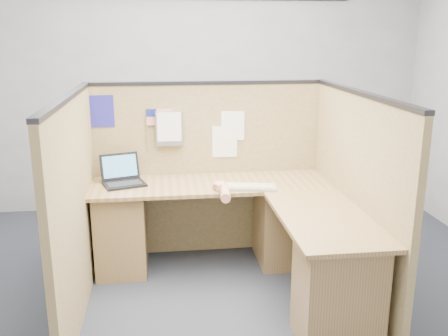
{
  "coord_description": "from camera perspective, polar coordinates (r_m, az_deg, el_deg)",
  "views": [
    {
      "loc": [
        -0.4,
        -3.23,
        1.92
      ],
      "look_at": [
        0.08,
        0.5,
        0.9
      ],
      "focal_mm": 40.0,
      "sensor_mm": 36.0,
      "label": 1
    }
  ],
  "objects": [
    {
      "name": "keyboard",
      "position": [
        3.94,
        2.54,
        -2.2
      ],
      "size": [
        0.49,
        0.24,
        0.03
      ],
      "rotation": [
        0.0,
        0.0,
        -0.18
      ],
      "color": "gray",
      "rests_on": "l_desk"
    },
    {
      "name": "paper_right",
      "position": [
        4.33,
        0.08,
        3.02
      ],
      "size": [
        0.21,
        0.01,
        0.27
      ],
      "primitive_type": "cube",
      "rotation": [
        0.0,
        0.0,
        -0.04
      ],
      "color": "white",
      "rests_on": "cubicle_partitions"
    },
    {
      "name": "file_holder",
      "position": [
        4.24,
        -6.28,
        4.53
      ],
      "size": [
        0.23,
        0.05,
        0.29
      ],
      "color": "slate",
      "rests_on": "cubicle_partitions"
    },
    {
      "name": "wall_front",
      "position": [
        1.18,
        13.46,
        -11.46
      ],
      "size": [
        5.0,
        0.0,
        5.0
      ],
      "primitive_type": "plane",
      "rotation": [
        -1.57,
        0.0,
        0.0
      ],
      "color": "gray",
      "rests_on": "floor"
    },
    {
      "name": "l_desk",
      "position": [
        3.88,
        1.93,
        -8.04
      ],
      "size": [
        1.95,
        1.75,
        0.73
      ],
      "color": "brown",
      "rests_on": "floor"
    },
    {
      "name": "paper_left",
      "position": [
        4.31,
        1.02,
        4.85
      ],
      "size": [
        0.2,
        0.02,
        0.25
      ],
      "primitive_type": "cube",
      "rotation": [
        0.0,
        0.0,
        -0.06
      ],
      "color": "white",
      "rests_on": "cubicle_partitions"
    },
    {
      "name": "cubicle_partitions",
      "position": [
        3.85,
        -1.05,
        -2.23
      ],
      "size": [
        2.06,
        1.83,
        1.53
      ],
      "color": "olive",
      "rests_on": "floor"
    },
    {
      "name": "floor",
      "position": [
        3.78,
        -0.26,
        -15.37
      ],
      "size": [
        5.0,
        5.0,
        0.0
      ],
      "primitive_type": "plane",
      "color": "#1E212B",
      "rests_on": "ground"
    },
    {
      "name": "laptop",
      "position": [
        4.16,
        -11.27,
        -0.94
      ],
      "size": [
        0.37,
        0.39,
        0.23
      ],
      "rotation": [
        0.0,
        0.0,
        0.3
      ],
      "color": "black",
      "rests_on": "l_desk"
    },
    {
      "name": "blue_poster",
      "position": [
        4.27,
        -13.79,
        6.32
      ],
      "size": [
        0.2,
        0.01,
        0.26
      ],
      "primitive_type": "cube",
      "rotation": [
        0.0,
        0.0,
        0.03
      ],
      "color": "navy",
      "rests_on": "cubicle_partitions"
    },
    {
      "name": "hand_forearm",
      "position": [
        3.78,
        -0.05,
        -2.6
      ],
      "size": [
        0.11,
        0.39,
        0.08
      ],
      "color": "tan",
      "rests_on": "l_desk"
    },
    {
      "name": "american_flag",
      "position": [
        4.24,
        -7.76,
        5.6
      ],
      "size": [
        0.22,
        0.01,
        0.37
      ],
      "color": "olive",
      "rests_on": "cubicle_partitions"
    },
    {
      "name": "mouse",
      "position": [
        3.91,
        -0.46,
        -2.2
      ],
      "size": [
        0.11,
        0.08,
        0.05
      ],
      "primitive_type": "ellipsoid",
      "rotation": [
        0.0,
        0.0,
        -0.09
      ],
      "color": "#B6B7BB",
      "rests_on": "l_desk"
    },
    {
      "name": "wall_back",
      "position": [
        5.52,
        -3.18,
        9.74
      ],
      "size": [
        5.0,
        0.0,
        5.0
      ],
      "primitive_type": "plane",
      "rotation": [
        1.57,
        0.0,
        0.0
      ],
      "color": "gray",
      "rests_on": "floor"
    }
  ]
}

